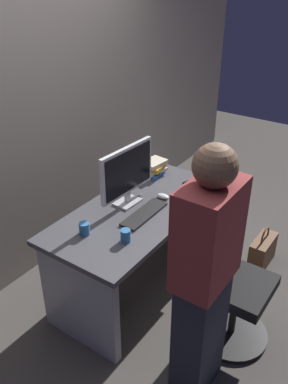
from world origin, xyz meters
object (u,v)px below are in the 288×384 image
at_px(person_at_desk, 204,280).
at_px(keyboard, 144,214).
at_px(monitor, 127,173).
at_px(book_stack, 154,168).
at_px(desk, 139,233).
at_px(cup_by_monitor, 84,229).
at_px(cell_phone, 191,185).
at_px(cup_near_keyboard, 126,236).
at_px(office_chair, 229,286).
at_px(handbag, 262,251).
at_px(mouse, 163,196).

distance_m(person_at_desk, keyboard, 0.86).
distance_m(monitor, book_stack, 0.54).
height_order(desk, keyboard, keyboard).
relative_size(cup_by_monitor, cell_phone, 0.60).
bearing_deg(keyboard, cup_near_keyboard, -166.77).
bearing_deg(person_at_desk, cup_by_monitor, 87.43).
xyz_separation_m(office_chair, book_stack, (0.56, 0.98, 0.39)).
height_order(keyboard, cup_near_keyboard, cup_near_keyboard).
relative_size(person_at_desk, keyboard, 3.81).
bearing_deg(handbag, person_at_desk, -176.49).
distance_m(cup_near_keyboard, book_stack, 0.97).
relative_size(person_at_desk, mouse, 16.39).
distance_m(person_at_desk, handbag, 1.54).
distance_m(office_chair, handbag, 0.94).
bearing_deg(book_stack, cup_by_monitor, -174.39).
distance_m(office_chair, keyboard, 0.77).
relative_size(person_at_desk, cup_near_keyboard, 18.52).
xyz_separation_m(office_chair, cell_phone, (0.58, 0.63, 0.33)).
xyz_separation_m(monitor, cup_near_keyboard, (-0.40, -0.28, -0.21)).
xyz_separation_m(mouse, book_stack, (0.29, 0.27, 0.05)).
xyz_separation_m(office_chair, cup_by_monitor, (-0.44, 0.89, 0.37)).
bearing_deg(book_stack, cell_phone, -86.95).
xyz_separation_m(office_chair, person_at_desk, (-0.48, -0.03, 0.41)).
bearing_deg(handbag, desk, 139.25).
xyz_separation_m(desk, cup_near_keyboard, (-0.39, -0.17, 0.27)).
relative_size(office_chair, mouse, 9.40).
distance_m(monitor, cell_phone, 0.63).
distance_m(book_stack, handbag, 1.20).
relative_size(office_chair, cup_near_keyboard, 10.62).
distance_m(cup_near_keyboard, handbag, 1.51).
xyz_separation_m(mouse, handbag, (0.62, -0.65, -0.63)).
distance_m(desk, monitor, 0.50).
height_order(book_stack, handbag, book_stack).
relative_size(book_stack, handbag, 0.60).
bearing_deg(mouse, desk, 161.36).
xyz_separation_m(desk, office_chair, (-0.05, -0.79, -0.09)).
relative_size(mouse, cell_phone, 0.69).
bearing_deg(keyboard, desk, 56.55).
bearing_deg(keyboard, office_chair, -89.25).
height_order(desk, cup_near_keyboard, cup_near_keyboard).
height_order(cell_phone, handbag, cell_phone).
bearing_deg(mouse, book_stack, 43.25).
height_order(keyboard, mouse, mouse).
bearing_deg(cell_phone, book_stack, 110.99).
height_order(desk, mouse, mouse).
bearing_deg(desk, cup_near_keyboard, -155.90).
distance_m(cup_near_keyboard, cell_phone, 0.92).
distance_m(person_at_desk, monitor, 1.07).
relative_size(monitor, handbag, 1.43).
bearing_deg(mouse, cup_by_monitor, 166.02).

